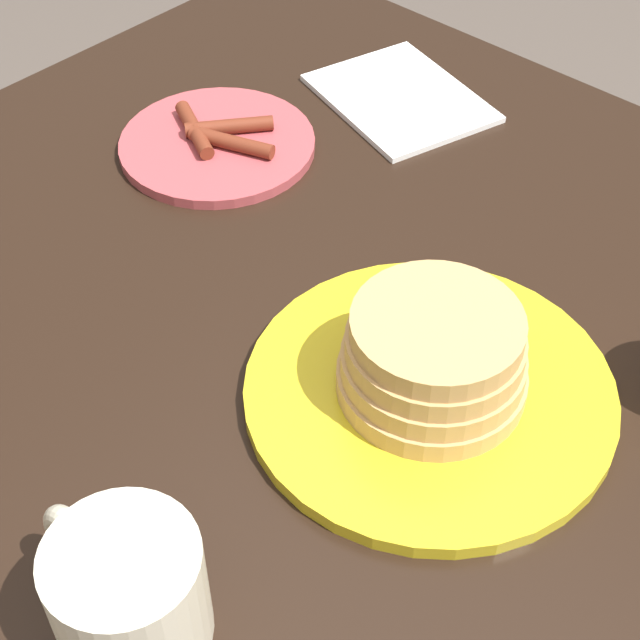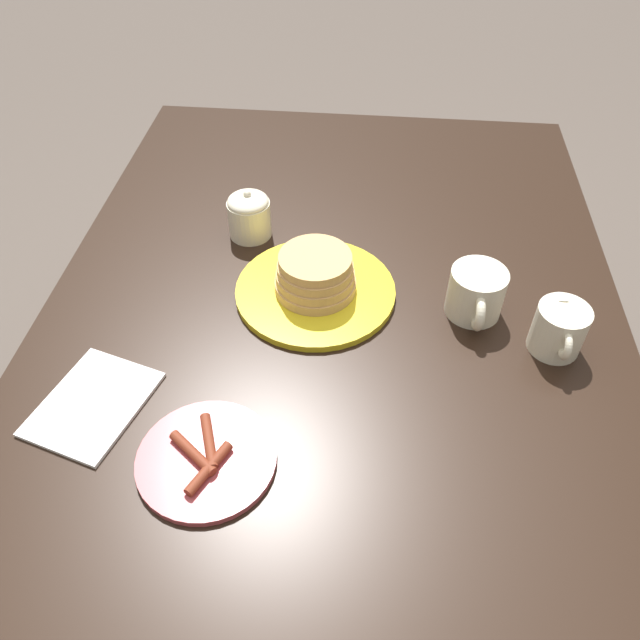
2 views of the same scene
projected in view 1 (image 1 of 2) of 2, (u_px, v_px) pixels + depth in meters
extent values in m
cube|color=black|center=(435.00, 460.00, 0.69)|extent=(1.22, 0.95, 0.03)
cube|color=black|center=(291.00, 243.00, 1.44)|extent=(0.07, 0.07, 0.73)
cylinder|color=gold|center=(429.00, 392.00, 0.71)|extent=(0.27, 0.27, 0.01)
cylinder|color=tan|center=(431.00, 379.00, 0.70)|extent=(0.14, 0.14, 0.02)
cylinder|color=tan|center=(433.00, 362.00, 0.68)|extent=(0.13, 0.13, 0.02)
cylinder|color=tan|center=(435.00, 345.00, 0.67)|extent=(0.12, 0.12, 0.02)
cylinder|color=tan|center=(437.00, 328.00, 0.66)|extent=(0.12, 0.12, 0.02)
cylinder|color=#B2474C|center=(217.00, 145.00, 0.92)|extent=(0.18, 0.18, 0.01)
cylinder|color=maroon|center=(231.00, 142.00, 0.91)|extent=(0.08, 0.04, 0.01)
cylinder|color=maroon|center=(194.00, 130.00, 0.92)|extent=(0.08, 0.05, 0.01)
cylinder|color=maroon|center=(229.00, 127.00, 0.92)|extent=(0.06, 0.07, 0.01)
cylinder|color=beige|center=(129.00, 594.00, 0.55)|extent=(0.09, 0.09, 0.08)
torus|color=beige|center=(80.00, 548.00, 0.58)|extent=(0.06, 0.01, 0.06)
cylinder|color=brown|center=(121.00, 563.00, 0.53)|extent=(0.08, 0.08, 0.00)
cube|color=white|center=(400.00, 98.00, 0.98)|extent=(0.20, 0.18, 0.01)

